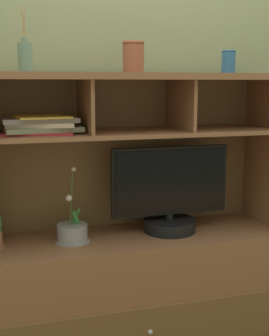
{
  "coord_description": "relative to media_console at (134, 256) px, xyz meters",
  "views": [
    {
      "loc": [
        -0.62,
        -2.1,
        1.26
      ],
      "look_at": [
        0.0,
        0.0,
        0.86
      ],
      "focal_mm": 49.11,
      "sensor_mm": 36.0,
      "label": 1
    }
  ],
  "objects": [
    {
      "name": "diffuser_bottle",
      "position": [
        -0.5,
        -0.02,
        0.97
      ],
      "size": [
        0.06,
        0.06,
        0.28
      ],
      "color": "slate",
      "rests_on": "media_console"
    },
    {
      "name": "tv_monitor",
      "position": [
        0.19,
        -0.01,
        0.29
      ],
      "size": [
        0.6,
        0.26,
        0.43
      ],
      "color": "black",
      "rests_on": "media_console"
    },
    {
      "name": "magazine_stack_left",
      "position": [
        -0.44,
        -0.01,
        0.67
      ],
      "size": [
        0.36,
        0.3,
        0.08
      ],
      "color": "#A82832",
      "rests_on": "media_console"
    },
    {
      "name": "floor_plane",
      "position": [
        0.0,
        -0.01,
        -0.42
      ],
      "size": [
        6.0,
        6.0,
        0.02
      ],
      "primitive_type": "cube",
      "color": "brown",
      "rests_on": "ground"
    },
    {
      "name": "ceramic_vase",
      "position": [
        0.0,
        0.01,
        0.98
      ],
      "size": [
        0.11,
        0.11,
        0.15
      ],
      "color": "#964D37",
      "rests_on": "media_console"
    },
    {
      "name": "potted_orchid",
      "position": [
        -0.31,
        -0.03,
        0.16
      ],
      "size": [
        0.17,
        0.17,
        0.36
      ],
      "color": "gray",
      "rests_on": "media_console"
    },
    {
      "name": "media_console",
      "position": [
        0.0,
        0.0,
        0.0
      ],
      "size": [
        1.53,
        0.51,
        1.31
      ],
      "color": "#8D5A3C",
      "rests_on": "ground"
    },
    {
      "name": "accent_vase",
      "position": [
        0.5,
        0.02,
        0.96
      ],
      "size": [
        0.07,
        0.07,
        0.12
      ],
      "color": "#2E5F95",
      "rests_on": "media_console"
    },
    {
      "name": "back_wall",
      "position": [
        0.0,
        0.26,
        0.99
      ],
      "size": [
        6.0,
        0.02,
        2.8
      ],
      "primitive_type": "cube",
      "color": "gray",
      "rests_on": "ground"
    }
  ]
}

